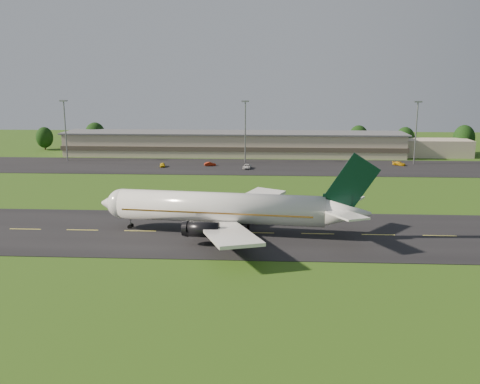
# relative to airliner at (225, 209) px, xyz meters

# --- Properties ---
(ground) EXTENTS (360.00, 360.00, 0.00)m
(ground) POSITION_rel_airliner_xyz_m (-4.96, 0.09, -4.66)
(ground) COLOR #274D13
(ground) RESTS_ON ground
(taxiway) EXTENTS (220.00, 30.00, 0.10)m
(taxiway) POSITION_rel_airliner_xyz_m (-4.96, 0.09, -4.61)
(taxiway) COLOR black
(taxiway) RESTS_ON ground
(apron) EXTENTS (260.00, 30.00, 0.10)m
(apron) POSITION_rel_airliner_xyz_m (-4.96, 72.09, -4.61)
(apron) COLOR black
(apron) RESTS_ON ground
(airliner) EXTENTS (51.23, 41.93, 15.57)m
(airliner) POSITION_rel_airliner_xyz_m (0.00, 0.00, 0.00)
(airliner) COLOR white
(airliner) RESTS_ON ground
(terminal) EXTENTS (145.00, 16.00, 8.40)m
(terminal) POSITION_rel_airliner_xyz_m (1.45, 96.28, -0.67)
(terminal) COLOR tan
(terminal) RESTS_ON ground
(light_mast_west) EXTENTS (2.40, 1.20, 20.35)m
(light_mast_west) POSITION_rel_airliner_xyz_m (-59.96, 80.09, 8.08)
(light_mast_west) COLOR gray
(light_mast_west) RESTS_ON ground
(light_mast_centre) EXTENTS (2.40, 1.20, 20.35)m
(light_mast_centre) POSITION_rel_airliner_xyz_m (0.04, 80.09, 8.08)
(light_mast_centre) COLOR gray
(light_mast_centre) RESTS_ON ground
(light_mast_east) EXTENTS (2.40, 1.20, 20.35)m
(light_mast_east) POSITION_rel_airliner_xyz_m (55.04, 80.09, 8.08)
(light_mast_east) COLOR gray
(light_mast_east) RESTS_ON ground
(tree_line) EXTENTS (194.61, 9.55, 10.76)m
(tree_line) POSITION_rel_airliner_xyz_m (27.70, 105.95, 0.63)
(tree_line) COLOR black
(tree_line) RESTS_ON ground
(service_vehicle_a) EXTENTS (2.09, 3.95, 1.28)m
(service_vehicle_a) POSITION_rel_airliner_xyz_m (-25.61, 69.84, -3.92)
(service_vehicle_a) COLOR #DEBB0D
(service_vehicle_a) RESTS_ON apron
(service_vehicle_b) EXTENTS (3.88, 2.30, 1.21)m
(service_vehicle_b) POSITION_rel_airliner_xyz_m (-10.80, 72.54, -3.96)
(service_vehicle_b) COLOR maroon
(service_vehicle_b) RESTS_ON apron
(service_vehicle_c) EXTENTS (2.56, 4.93, 1.33)m
(service_vehicle_c) POSITION_rel_airliner_xyz_m (1.14, 68.18, -3.90)
(service_vehicle_c) COLOR silver
(service_vehicle_c) RESTS_ON apron
(service_vehicle_d) EXTENTS (4.43, 3.65, 1.21)m
(service_vehicle_d) POSITION_rel_airliner_xyz_m (49.58, 76.81, -3.96)
(service_vehicle_d) COLOR #DEA60D
(service_vehicle_d) RESTS_ON apron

